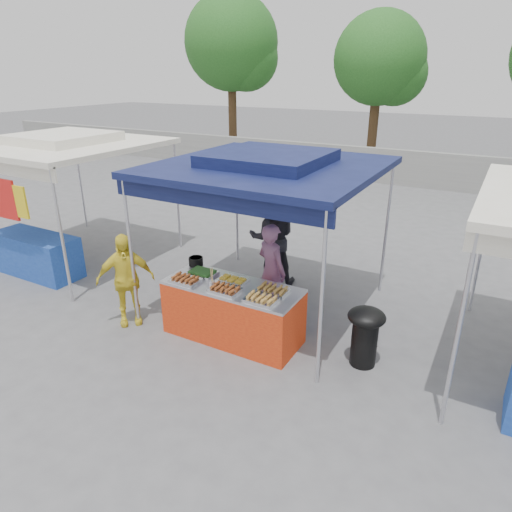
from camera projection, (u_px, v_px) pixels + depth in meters
The scene contains 22 objects.
ground_plane at pixel (237, 333), 6.90m from camera, with size 80.00×80.00×0.00m, color #5E5E61.
back_wall at pixel (404, 168), 15.57m from camera, with size 40.00×0.25×1.20m, color gray.
main_canopy at pixel (268, 166), 6.79m from camera, with size 3.20×3.20×2.57m.
neighbor_stall_left at pixel (52, 187), 8.79m from camera, with size 3.20×3.20×2.57m.
tree_0 at pixel (235, 47), 19.07m from camera, with size 3.92×3.92×6.74m.
tree_1 at pixel (383, 63), 16.83m from camera, with size 3.44×3.36×5.78m.
vendor_table at pixel (233, 311), 6.66m from camera, with size 2.00×0.80×0.85m.
food_tray_fl at pixel (185, 280), 6.58m from camera, with size 0.42×0.30×0.07m.
food_tray_fm at pixel (225, 290), 6.28m from camera, with size 0.42×0.30×0.07m.
food_tray_fr at pixel (261, 299), 6.02m from camera, with size 0.42×0.30×0.07m.
food_tray_bl at pixel (202, 273), 6.80m from camera, with size 0.42×0.30×0.07m.
food_tray_bm at pixel (233, 280), 6.57m from camera, with size 0.42×0.30×0.07m.
food_tray_br at pixel (273, 290), 6.28m from camera, with size 0.42×0.30×0.07m.
cooking_pot at pixel (196, 261), 7.14m from camera, with size 0.22×0.22×0.13m, color black.
skewer_cup at pixel (212, 284), 6.40m from camera, with size 0.09×0.09×0.11m, color silver.
wok_burner at pixel (365, 332), 6.01m from camera, with size 0.50×0.50×0.84m.
crate_left at pixel (230, 305), 7.38m from camera, with size 0.54×0.38×0.32m, color #1531AB.
crate_right at pixel (282, 314), 7.16m from camera, with size 0.49×0.34×0.29m, color #1531AB.
crate_stacked at pixel (282, 298), 7.05m from camera, with size 0.46×0.32×0.27m, color #1531AB.
vendor_woman at pixel (271, 271), 7.14m from camera, with size 0.56×0.37×1.55m, color #905C82.
helper_man at pixel (273, 238), 8.23m from camera, with size 0.86×0.67×1.77m, color black.
customer_person at pixel (126, 280), 6.93m from camera, with size 0.86×0.36×1.47m, color yellow.
Camera 1 is at (3.15, -5.05, 3.69)m, focal length 32.00 mm.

